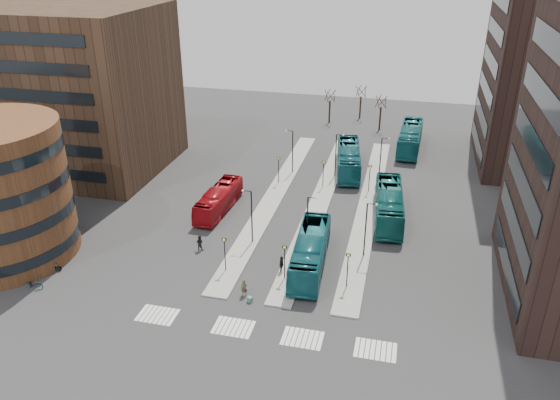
% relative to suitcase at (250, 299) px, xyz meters
% --- Properties ---
extents(ground, '(160.00, 160.00, 0.00)m').
position_rel_suitcase_xyz_m(ground, '(0.65, -7.76, -0.26)').
color(ground, '#2A2A2C').
rests_on(ground, ground).
extents(island_left, '(2.50, 45.00, 0.15)m').
position_rel_suitcase_xyz_m(island_left, '(-3.35, 22.24, -0.18)').
color(island_left, gray).
rests_on(island_left, ground).
extents(island_mid, '(2.50, 45.00, 0.15)m').
position_rel_suitcase_xyz_m(island_mid, '(2.65, 22.24, -0.18)').
color(island_mid, gray).
rests_on(island_mid, ground).
extents(island_right, '(2.50, 45.00, 0.15)m').
position_rel_suitcase_xyz_m(island_right, '(8.65, 22.24, -0.18)').
color(island_right, gray).
rests_on(island_right, ground).
extents(suitcase, '(0.51, 0.46, 0.52)m').
position_rel_suitcase_xyz_m(suitcase, '(0.00, 0.00, 0.00)').
color(suitcase, navy).
rests_on(suitcase, ground).
extents(red_bus, '(2.96, 10.56, 2.91)m').
position_rel_suitcase_xyz_m(red_bus, '(-8.83, 16.74, 1.20)').
color(red_bus, '#A50C15').
rests_on(red_bus, ground).
extents(teal_bus_a, '(3.63, 12.50, 3.44)m').
position_rel_suitcase_xyz_m(teal_bus_a, '(4.19, 7.15, 1.46)').
color(teal_bus_a, '#145A64').
rests_on(teal_bus_a, ground).
extents(teal_bus_b, '(4.79, 13.13, 3.58)m').
position_rel_suitcase_xyz_m(teal_bus_b, '(4.75, 32.83, 1.53)').
color(teal_bus_b, '#135861').
rests_on(teal_bus_b, ground).
extents(teal_bus_c, '(4.02, 13.05, 3.58)m').
position_rel_suitcase_xyz_m(teal_bus_c, '(11.13, 19.56, 1.53)').
color(teal_bus_c, '#125A57').
rests_on(teal_bus_c, ground).
extents(teal_bus_d, '(3.71, 13.31, 3.67)m').
position_rel_suitcase_xyz_m(teal_bus_d, '(12.91, 43.84, 1.58)').
color(teal_bus_d, '#145F67').
rests_on(teal_bus_d, ground).
extents(traveller, '(0.62, 0.41, 1.69)m').
position_rel_suitcase_xyz_m(traveller, '(-0.78, 0.86, 0.58)').
color(traveller, '#444228').
rests_on(traveller, ground).
extents(commuter_a, '(0.86, 0.69, 1.68)m').
position_rel_suitcase_xyz_m(commuter_a, '(-7.74, 7.55, 0.58)').
color(commuter_a, black).
rests_on(commuter_a, ground).
extents(commuter_b, '(0.46, 1.09, 1.86)m').
position_rel_suitcase_xyz_m(commuter_b, '(1.68, 5.33, 0.67)').
color(commuter_b, black).
rests_on(commuter_b, ground).
extents(commuter_c, '(1.04, 1.24, 1.67)m').
position_rel_suitcase_xyz_m(commuter_c, '(4.75, 9.77, 0.58)').
color(commuter_c, black).
rests_on(commuter_c, ground).
extents(bicycle_near, '(1.85, 0.74, 0.96)m').
position_rel_suitcase_xyz_m(bicycle_near, '(-20.35, -2.80, 0.22)').
color(bicycle_near, gray).
rests_on(bicycle_near, ground).
extents(bicycle_mid, '(1.66, 0.90, 0.96)m').
position_rel_suitcase_xyz_m(bicycle_mid, '(-20.35, 0.16, 0.22)').
color(bicycle_mid, gray).
rests_on(bicycle_mid, ground).
extents(bicycle_far, '(1.78, 1.22, 0.88)m').
position_rel_suitcase_xyz_m(bicycle_far, '(-20.35, 0.14, 0.18)').
color(bicycle_far, gray).
rests_on(bicycle_far, ground).
extents(crosswalk_stripes, '(22.35, 2.40, 0.01)m').
position_rel_suitcase_xyz_m(crosswalk_stripes, '(2.40, -3.76, -0.25)').
color(crosswalk_stripes, silver).
rests_on(crosswalk_stripes, ground).
extents(office_block, '(25.00, 20.12, 22.00)m').
position_rel_suitcase_xyz_m(office_block, '(-33.35, 26.22, 10.74)').
color(office_block, '#442E1F').
rests_on(office_block, ground).
extents(sign_poles, '(12.45, 22.12, 3.65)m').
position_rel_suitcase_xyz_m(sign_poles, '(2.25, 15.24, 2.15)').
color(sign_poles, black).
rests_on(sign_poles, ground).
extents(lamp_posts, '(14.04, 20.24, 6.12)m').
position_rel_suitcase_xyz_m(lamp_posts, '(3.28, 20.24, 3.32)').
color(lamp_posts, black).
rests_on(lamp_posts, ground).
extents(bare_trees, '(10.97, 8.14, 5.90)m').
position_rel_suitcase_xyz_m(bare_trees, '(3.31, 54.91, 2.47)').
color(bare_trees, black).
rests_on(bare_trees, ground).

